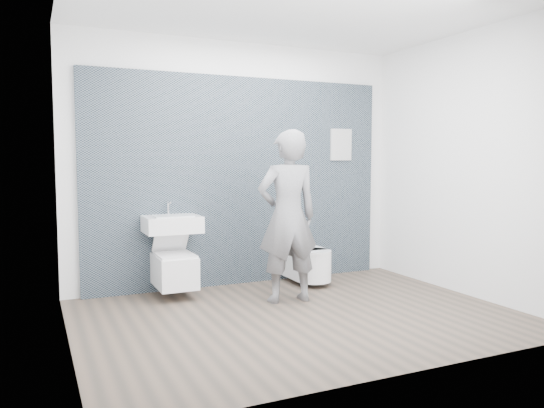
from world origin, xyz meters
name	(u,v)px	position (x,y,z in m)	size (l,w,h in m)	color
ground	(299,316)	(0.00, 0.00, 0.00)	(4.00, 4.00, 0.00)	brown
room_shell	(300,128)	(0.00, 0.00, 1.74)	(4.00, 4.00, 4.00)	white
tile_wall	(242,283)	(0.00, 1.47, 0.00)	(3.60, 0.06, 2.40)	black
washbasin	(172,224)	(-0.88, 1.22, 0.77)	(0.58, 0.44, 0.44)	white
toilet_square	(174,269)	(-0.88, 1.16, 0.30)	(0.39, 0.57, 0.68)	white
toilet_rounded	(309,264)	(0.70, 1.10, 0.23)	(0.40, 0.67, 0.36)	white
info_placard	(340,273)	(1.33, 1.43, 0.00)	(0.29, 0.03, 0.39)	white
visitor	(288,216)	(0.13, 0.50, 0.88)	(0.64, 0.42, 1.75)	gray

